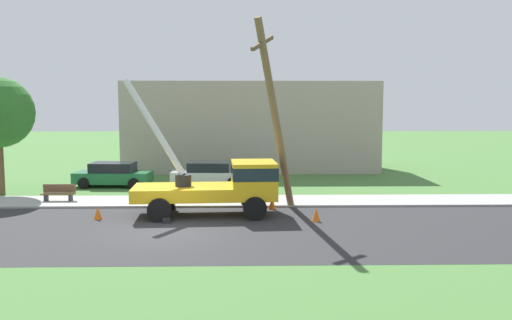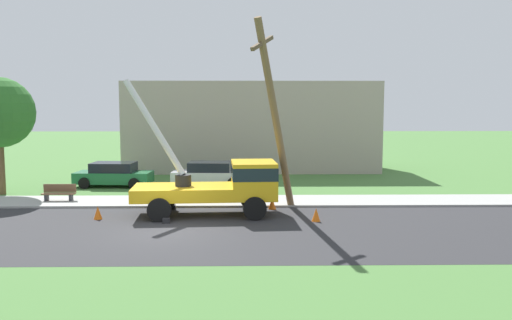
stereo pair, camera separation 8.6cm
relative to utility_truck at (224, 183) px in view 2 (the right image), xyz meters
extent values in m
plane|color=#477538|center=(-2.06, 9.05, -1.41)|extent=(120.00, 120.00, 0.00)
cube|color=#2B2B2D|center=(-2.06, -2.95, -1.40)|extent=(80.00, 8.97, 0.01)
cube|color=#9E9E99|center=(-2.06, 2.97, -1.36)|extent=(80.00, 2.87, 0.10)
cube|color=gold|center=(-1.80, -0.12, -0.38)|extent=(4.44, 2.66, 0.55)
cube|color=gold|center=(1.30, 0.06, 0.14)|extent=(2.04, 2.51, 1.60)
cube|color=#19232D|center=(1.30, 0.06, 0.49)|extent=(2.06, 2.53, 0.56)
cylinder|color=black|center=(-1.78, -0.12, 0.14)|extent=(0.70, 0.70, 0.50)
cylinder|color=silver|center=(-3.09, 0.45, 2.44)|extent=(2.95, 1.49, 4.26)
cube|color=black|center=(-2.31, -1.61, -1.31)|extent=(0.32, 0.32, 0.20)
cube|color=black|center=(-2.49, 1.29, -1.31)|extent=(0.32, 0.32, 0.20)
cylinder|color=black|center=(1.33, -1.14, -0.91)|extent=(1.00, 0.30, 1.00)
cylinder|color=black|center=(1.18, 1.26, -0.91)|extent=(1.00, 0.30, 1.00)
cylinder|color=black|center=(-2.63, -1.38, -0.91)|extent=(1.00, 0.30, 1.00)
cylinder|color=black|center=(-2.78, 1.02, -0.91)|extent=(1.00, 0.30, 1.00)
cylinder|color=brown|center=(2.27, 0.43, 2.79)|extent=(2.09, 3.23, 8.50)
cube|color=brown|center=(1.64, -0.64, 5.97)|extent=(1.02, 1.57, 0.80)
cone|color=orange|center=(3.87, -1.41, -1.13)|extent=(0.36, 0.36, 0.56)
cone|color=orange|center=(-5.32, -0.84, -1.13)|extent=(0.36, 0.36, 0.56)
cone|color=orange|center=(2.17, 1.16, -1.13)|extent=(0.36, 0.36, 0.56)
cube|color=#1E6638|center=(-6.85, 8.08, -0.86)|extent=(4.50, 2.07, 0.65)
cube|color=black|center=(-6.85, 8.08, -0.26)|extent=(2.56, 1.80, 0.55)
cylinder|color=black|center=(-5.46, 7.09, -1.09)|extent=(0.64, 0.22, 0.64)
cylinder|color=black|center=(-5.35, 8.88, -1.09)|extent=(0.64, 0.22, 0.64)
cylinder|color=black|center=(-8.36, 7.27, -1.09)|extent=(0.64, 0.22, 0.64)
cylinder|color=black|center=(-8.24, 9.06, -1.09)|extent=(0.64, 0.22, 0.64)
cube|color=#B7B7BF|center=(-1.20, 8.24, -0.86)|extent=(4.49, 2.04, 0.65)
cube|color=black|center=(-1.20, 8.24, -0.26)|extent=(2.55, 1.79, 0.55)
cylinder|color=black|center=(0.20, 7.26, -1.09)|extent=(0.64, 0.22, 0.64)
cylinder|color=black|center=(0.30, 9.06, -1.09)|extent=(0.64, 0.22, 0.64)
cylinder|color=black|center=(-2.70, 7.42, -1.09)|extent=(0.64, 0.22, 0.64)
cylinder|color=black|center=(-2.60, 9.22, -1.09)|extent=(0.64, 0.22, 0.64)
cube|color=brown|center=(-8.30, 2.97, -0.96)|extent=(1.60, 0.44, 0.06)
cube|color=brown|center=(-8.30, 3.17, -0.71)|extent=(1.60, 0.06, 0.40)
cube|color=#333338|center=(-8.90, 2.97, -1.18)|extent=(0.10, 0.40, 0.45)
cube|color=#333338|center=(-7.70, 2.97, -1.18)|extent=(0.10, 0.40, 0.45)
cylinder|color=brown|center=(-12.19, 5.44, 0.65)|extent=(0.36, 0.36, 4.12)
cube|color=#A5998C|center=(1.37, 16.14, 1.79)|extent=(18.00, 6.00, 6.40)
camera|label=1|loc=(0.90, -23.01, 3.50)|focal=37.20mm
camera|label=2|loc=(0.98, -23.01, 3.50)|focal=37.20mm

